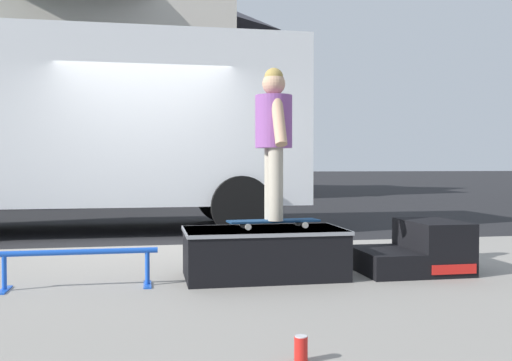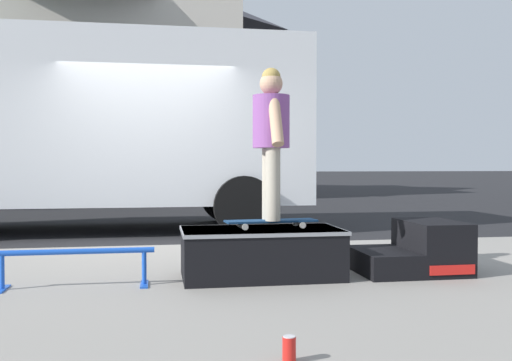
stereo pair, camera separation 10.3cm
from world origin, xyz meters
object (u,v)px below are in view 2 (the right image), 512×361
at_px(skate_box, 261,251).
at_px(box_truck, 86,125).
at_px(kicker_ramp, 417,251).
at_px(grind_rail, 74,259).
at_px(skateboard, 271,221).
at_px(skater_kid, 271,131).
at_px(soda_can, 289,349).

bearing_deg(skate_box, box_truck, 112.45).
distance_m(kicker_ramp, grind_rail, 2.89).
xyz_separation_m(skateboard, skater_kid, (0.00, -0.00, 0.77)).
relative_size(kicker_ramp, soda_can, 7.20).
relative_size(grind_rail, skater_kid, 0.95).
bearing_deg(skateboard, skate_box, -161.34).
relative_size(kicker_ramp, box_truck, 0.13).
bearing_deg(grind_rail, skater_kid, 6.09).
xyz_separation_m(kicker_ramp, skater_kid, (-1.30, 0.03, 1.05)).
bearing_deg(kicker_ramp, box_truck, 125.16).
height_order(skate_box, grind_rail, skate_box).
xyz_separation_m(skateboard, box_truck, (-2.07, 4.75, 1.11)).
relative_size(kicker_ramp, skateboard, 1.14).
xyz_separation_m(skate_box, kicker_ramp, (1.39, -0.00, -0.03)).
bearing_deg(soda_can, grind_rail, 123.45).
xyz_separation_m(soda_can, box_truck, (-1.74, 6.83, 1.52)).
distance_m(skateboard, skater_kid, 0.77).
relative_size(skate_box, skater_kid, 1.04).
xyz_separation_m(grind_rail, skateboard, (1.58, 0.17, 0.25)).
xyz_separation_m(skate_box, box_truck, (-1.98, 4.78, 1.36)).
distance_m(skate_box, grind_rail, 1.50).
distance_m(skate_box, skater_kid, 1.02).
relative_size(skateboard, skater_kid, 0.62).
bearing_deg(soda_can, box_truck, 104.33).
distance_m(kicker_ramp, skater_kid, 1.67).
bearing_deg(skate_box, soda_can, -96.52).
distance_m(kicker_ramp, soda_can, 2.61).
bearing_deg(skater_kid, skate_box, -161.34).
height_order(soda_can, box_truck, box_truck).
height_order(kicker_ramp, soda_can, kicker_ramp).
height_order(grind_rail, skater_kid, skater_kid).
bearing_deg(box_truck, skate_box, -67.55).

